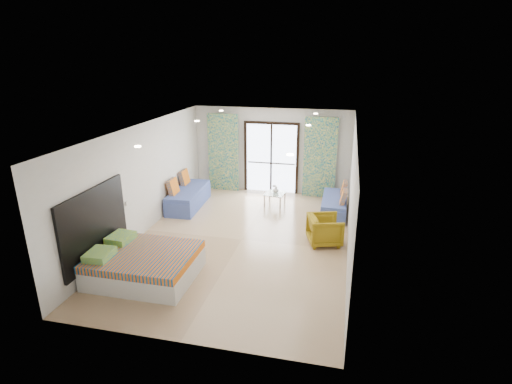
% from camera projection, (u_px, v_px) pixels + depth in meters
% --- Properties ---
extents(floor, '(5.00, 7.50, 0.01)m').
position_uv_depth(floor, '(242.00, 240.00, 9.68)').
color(floor, '#A18160').
rests_on(floor, ground).
extents(ceiling, '(5.00, 7.50, 0.01)m').
position_uv_depth(ceiling, '(240.00, 129.00, 8.80)').
color(ceiling, silver).
rests_on(ceiling, ground).
extents(wall_back, '(5.00, 0.01, 2.70)m').
position_uv_depth(wall_back, '(271.00, 151.00, 12.70)').
color(wall_back, silver).
rests_on(wall_back, ground).
extents(wall_front, '(5.00, 0.01, 2.70)m').
position_uv_depth(wall_front, '(175.00, 266.00, 5.79)').
color(wall_front, silver).
rests_on(wall_front, ground).
extents(wall_left, '(0.01, 7.50, 2.70)m').
position_uv_depth(wall_left, '(143.00, 180.00, 9.77)').
color(wall_left, silver).
rests_on(wall_left, ground).
extents(wall_right, '(0.01, 7.50, 2.70)m').
position_uv_depth(wall_right, '(352.00, 195.00, 8.71)').
color(wall_right, silver).
rests_on(wall_right, ground).
extents(balcony_door, '(1.76, 0.08, 2.28)m').
position_uv_depth(balcony_door, '(271.00, 154.00, 12.70)').
color(balcony_door, black).
rests_on(balcony_door, floor).
extents(balcony_rail, '(1.52, 0.03, 0.04)m').
position_uv_depth(balcony_rail, '(271.00, 163.00, 12.81)').
color(balcony_rail, '#595451').
rests_on(balcony_rail, balcony_door).
extents(curtain_left, '(1.00, 0.10, 2.50)m').
position_uv_depth(curtain_left, '(223.00, 153.00, 12.89)').
color(curtain_left, silver).
rests_on(curtain_left, floor).
extents(curtain_right, '(1.00, 0.10, 2.50)m').
position_uv_depth(curtain_right, '(320.00, 158.00, 12.24)').
color(curtain_right, silver).
rests_on(curtain_right, floor).
extents(downlight_a, '(0.12, 0.12, 0.02)m').
position_uv_depth(downlight_a, '(138.00, 146.00, 7.26)').
color(downlight_a, '#FFE0B2').
rests_on(downlight_a, ceiling).
extents(downlight_b, '(0.12, 0.12, 0.02)m').
position_uv_depth(downlight_b, '(290.00, 155.00, 6.67)').
color(downlight_b, '#FFE0B2').
rests_on(downlight_b, ceiling).
extents(downlight_c, '(0.12, 0.12, 0.02)m').
position_uv_depth(downlight_c, '(197.00, 121.00, 10.03)').
color(downlight_c, '#FFE0B2').
rests_on(downlight_c, ceiling).
extents(downlight_d, '(0.12, 0.12, 0.02)m').
position_uv_depth(downlight_d, '(308.00, 125.00, 9.44)').
color(downlight_d, '#FFE0B2').
rests_on(downlight_d, ceiling).
extents(downlight_e, '(0.12, 0.12, 0.02)m').
position_uv_depth(downlight_e, '(221.00, 111.00, 11.87)').
color(downlight_e, '#FFE0B2').
rests_on(downlight_e, ceiling).
extents(downlight_f, '(0.12, 0.12, 0.02)m').
position_uv_depth(downlight_f, '(316.00, 114.00, 11.28)').
color(downlight_f, '#FFE0B2').
rests_on(downlight_f, ceiling).
extents(headboard, '(0.06, 2.10, 1.50)m').
position_uv_depth(headboard, '(95.00, 225.00, 7.93)').
color(headboard, black).
rests_on(headboard, floor).
extents(switch_plate, '(0.02, 0.10, 0.10)m').
position_uv_depth(switch_plate, '(127.00, 203.00, 9.09)').
color(switch_plate, silver).
rests_on(switch_plate, wall_left).
extents(bed, '(1.99, 1.63, 0.69)m').
position_uv_depth(bed, '(144.00, 264.00, 7.97)').
color(bed, silver).
rests_on(bed, floor).
extents(daybed_left, '(0.86, 2.01, 0.97)m').
position_uv_depth(daybed_left, '(188.00, 197.00, 11.71)').
color(daybed_left, '#42559D').
rests_on(daybed_left, floor).
extents(daybed_right, '(0.67, 1.72, 0.85)m').
position_uv_depth(daybed_right, '(335.00, 205.00, 11.20)').
color(daybed_right, '#42559D').
rests_on(daybed_right, floor).
extents(coffee_table, '(0.62, 0.62, 0.64)m').
position_uv_depth(coffee_table, '(275.00, 195.00, 11.81)').
color(coffee_table, silver).
rests_on(coffee_table, floor).
extents(vase, '(0.21, 0.22, 0.18)m').
position_uv_depth(vase, '(276.00, 190.00, 11.82)').
color(vase, white).
rests_on(vase, coffee_table).
extents(armchair, '(0.88, 0.91, 0.76)m').
position_uv_depth(armchair, '(325.00, 229.00, 9.38)').
color(armchair, olive).
rests_on(armchair, floor).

